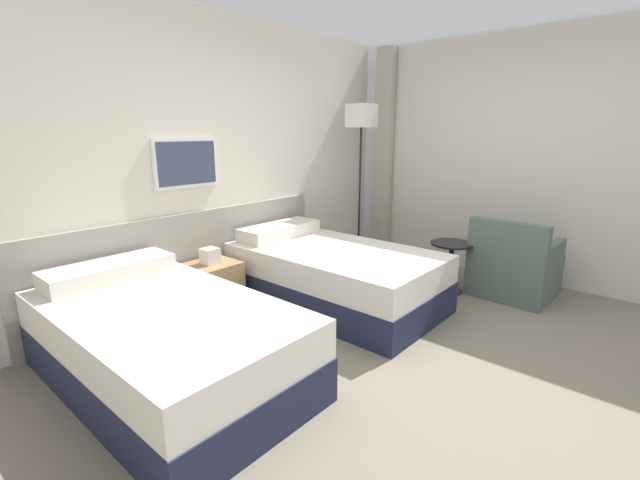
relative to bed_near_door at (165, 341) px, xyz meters
name	(u,v)px	position (x,y,z in m)	size (l,w,h in m)	color
ground_plane	(429,357)	(1.42, -1.20, -0.28)	(16.00, 16.00, 0.00)	slate
wall_headboard	(229,165)	(1.39, 1.04, 1.01)	(10.00, 0.10, 2.70)	beige
wall_window	(542,159)	(3.71, -1.23, 1.06)	(0.21, 4.71, 2.70)	white
bed_near_door	(165,341)	(0.00, 0.00, 0.00)	(1.13, 1.97, 0.68)	#1E233D
bed_near_window	(333,275)	(1.77, 0.00, 0.00)	(1.13, 1.97, 0.68)	#1E233D
nightstand	(212,286)	(0.88, 0.72, -0.04)	(0.45, 0.41, 0.60)	#9E7A51
floor_lamp	(361,127)	(2.94, 0.55, 1.39)	(0.27, 0.27, 1.93)	black
side_table	(451,258)	(2.78, -0.73, 0.08)	(0.43, 0.43, 0.52)	black
armchair	(513,269)	(3.11, -1.25, -0.01)	(0.74, 0.75, 0.81)	#4C6056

